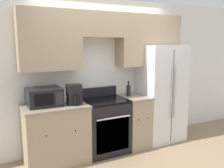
% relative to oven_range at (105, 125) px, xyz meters
% --- Properties ---
extents(ground_plane, '(12.00, 12.00, 0.00)m').
position_rel_oven_range_xyz_m(ground_plane, '(0.14, -0.31, -0.46)').
color(ground_plane, '#937A5B').
extents(wall_back, '(8.00, 0.39, 2.60)m').
position_rel_oven_range_xyz_m(wall_back, '(0.15, 0.28, 1.07)').
color(wall_back, white).
rests_on(wall_back, ground_plane).
extents(lower_cabinets_left, '(0.97, 0.64, 0.91)m').
position_rel_oven_range_xyz_m(lower_cabinets_left, '(-0.84, -0.00, -0.00)').
color(lower_cabinets_left, tan).
rests_on(lower_cabinets_left, ground_plane).
extents(lower_cabinets_right, '(0.45, 0.64, 0.91)m').
position_rel_oven_range_xyz_m(lower_cabinets_right, '(0.58, -0.00, -0.00)').
color(lower_cabinets_right, tan).
rests_on(lower_cabinets_right, ground_plane).
extents(oven_range, '(0.73, 0.65, 1.07)m').
position_rel_oven_range_xyz_m(oven_range, '(0.00, 0.00, 0.00)').
color(oven_range, black).
rests_on(oven_range, ground_plane).
extents(refrigerator, '(0.81, 0.72, 1.80)m').
position_rel_oven_range_xyz_m(refrigerator, '(1.20, 0.04, 0.44)').
color(refrigerator, white).
rests_on(refrigerator, ground_plane).
extents(microwave, '(0.50, 0.42, 0.27)m').
position_rel_oven_range_xyz_m(microwave, '(-0.98, 0.06, 0.58)').
color(microwave, black).
rests_on(microwave, lower_cabinets_left).
extents(bottle, '(0.07, 0.07, 0.27)m').
position_rel_oven_range_xyz_m(bottle, '(0.50, 0.04, 0.55)').
color(bottle, black).
rests_on(bottle, lower_cabinets_right).
extents(electric_kettle, '(0.21, 0.20, 0.31)m').
position_rel_oven_range_xyz_m(electric_kettle, '(-0.55, -0.10, 0.60)').
color(electric_kettle, black).
rests_on(electric_kettle, lower_cabinets_left).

